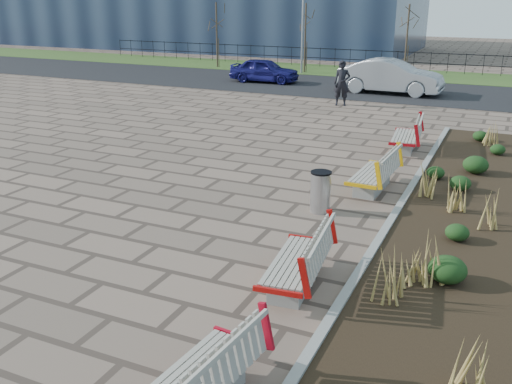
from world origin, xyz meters
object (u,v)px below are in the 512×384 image
at_px(pedestrian, 342,83).
at_px(bench_c, 373,171).
at_px(lamp_west, 303,21).
at_px(car_silver, 391,76).
at_px(bench_b, 295,259).
at_px(bench_d, 405,134).
at_px(bench_a, 192,375).
at_px(litter_bin, 320,192).
at_px(car_blue, 264,70).

bearing_deg(pedestrian, bench_c, -81.86).
height_order(bench_c, lamp_west, lamp_west).
bearing_deg(pedestrian, lamp_west, 107.66).
xyz_separation_m(car_silver, lamp_west, (-6.37, 4.93, 2.21)).
distance_m(bench_b, car_silver, 19.97).
relative_size(bench_c, bench_d, 1.00).
xyz_separation_m(bench_a, bench_b, (0.00, 3.35, 0.00)).
xyz_separation_m(bench_d, car_silver, (-2.63, 10.21, 0.33)).
bearing_deg(bench_c, lamp_west, 117.29).
distance_m(litter_bin, car_blue, 19.30).
xyz_separation_m(bench_a, car_blue, (-9.61, 23.91, 0.15)).
height_order(car_silver, lamp_west, lamp_west).
relative_size(bench_a, litter_bin, 2.28).
distance_m(bench_b, bench_c, 5.39).
height_order(bench_d, car_silver, car_silver).
height_order(bench_a, bench_d, same).
distance_m(litter_bin, lamp_west, 22.99).
xyz_separation_m(bench_d, pedestrian, (-3.92, 6.33, 0.46)).
bearing_deg(bench_b, bench_a, -96.08).
relative_size(bench_a, car_silver, 0.43).
bearing_deg(bench_c, bench_a, -87.67).
distance_m(bench_c, lamp_west, 21.48).
height_order(pedestrian, car_blue, pedestrian).
distance_m(car_blue, car_silver, 7.02).
distance_m(pedestrian, car_silver, 4.10).
distance_m(pedestrian, car_blue, 7.36).
bearing_deg(litter_bin, car_blue, 117.47).
distance_m(bench_b, pedestrian, 16.39).
xyz_separation_m(bench_c, litter_bin, (-0.70, -1.95, -0.04)).
bearing_deg(car_blue, bench_b, -158.31).
xyz_separation_m(bench_a, bench_c, (0.00, 8.73, 0.00)).
xyz_separation_m(bench_a, bench_d, (0.00, 12.93, 0.00)).
xyz_separation_m(pedestrian, lamp_west, (-5.08, 8.81, 2.08)).
distance_m(bench_d, car_silver, 10.55).
bearing_deg(bench_a, bench_b, 95.96).
distance_m(bench_c, pedestrian, 11.23).
xyz_separation_m(car_blue, car_silver, (6.98, -0.77, 0.17)).
bearing_deg(bench_c, car_silver, 102.67).
distance_m(bench_a, litter_bin, 6.82).
bearing_deg(car_silver, lamp_west, 54.12).
height_order(pedestrian, car_silver, pedestrian).
height_order(bench_a, lamp_west, lamp_west).
height_order(bench_c, car_silver, car_silver).
height_order(bench_b, car_blue, car_blue).
bearing_deg(pedestrian, bench_b, -88.45).
bearing_deg(bench_d, bench_a, -95.85).
relative_size(bench_d, litter_bin, 2.28).
relative_size(bench_a, car_blue, 0.56).
relative_size(bench_a, lamp_west, 0.35).
bearing_deg(litter_bin, bench_b, -78.42).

